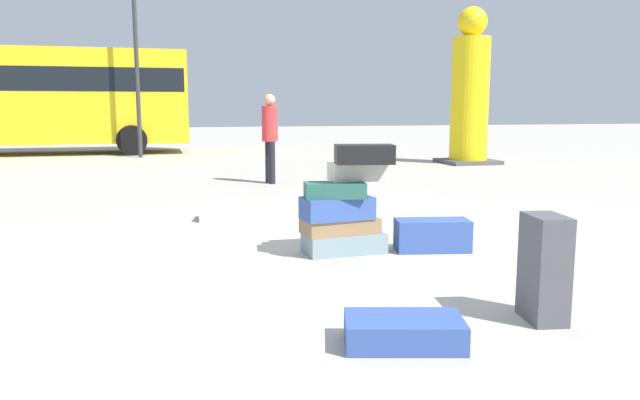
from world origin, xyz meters
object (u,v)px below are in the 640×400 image
object	(u,v)px
suitcase_tower	(345,207)
person_bearded_onlooker	(270,131)
suitcase_navy_white_trunk	(432,235)
suitcase_cream_behind_tower	(221,213)
suitcase_charcoal_right_side	(544,268)
parked_bus	(23,94)
yellow_dummy_statue	(470,95)
suitcase_navy_foreground_near	(404,331)

from	to	relation	value
suitcase_tower	person_bearded_onlooker	world-z (taller)	person_bearded_onlooker
suitcase_navy_white_trunk	suitcase_tower	bearing A→B (deg)	-175.99
suitcase_cream_behind_tower	person_bearded_onlooker	size ratio (longest dim) A/B	0.30
suitcase_cream_behind_tower	suitcase_charcoal_right_side	world-z (taller)	suitcase_charcoal_right_side
parked_bus	suitcase_cream_behind_tower	bearing A→B (deg)	-70.22
suitcase_tower	suitcase_cream_behind_tower	size ratio (longest dim) A/B	2.14
suitcase_charcoal_right_side	person_bearded_onlooker	bearing A→B (deg)	102.43
suitcase_tower	yellow_dummy_statue	bearing A→B (deg)	55.51
yellow_dummy_statue	parked_bus	bearing A→B (deg)	151.74
suitcase_tower	parked_bus	distance (m)	15.96
suitcase_navy_white_trunk	parked_bus	xyz separation A→B (m)	(-6.52, 14.98, 1.68)
suitcase_navy_white_trunk	suitcase_navy_foreground_near	bearing A→B (deg)	-107.56
suitcase_navy_foreground_near	suitcase_charcoal_right_side	bearing A→B (deg)	23.98
suitcase_tower	suitcase_navy_foreground_near	distance (m)	2.42
suitcase_navy_white_trunk	yellow_dummy_statue	distance (m)	10.23
suitcase_tower	suitcase_cream_behind_tower	xyz separation A→B (m)	(-1.00, 2.16, -0.38)
suitcase_charcoal_right_side	parked_bus	size ratio (longest dim) A/B	0.07
yellow_dummy_statue	suitcase_navy_white_trunk	bearing A→B (deg)	-120.01
suitcase_tower	yellow_dummy_statue	xyz separation A→B (m)	(5.94, 8.64, 1.27)
suitcase_cream_behind_tower	person_bearded_onlooker	bearing A→B (deg)	81.17
suitcase_tower	person_bearded_onlooker	distance (m)	5.85
suitcase_navy_foreground_near	parked_bus	distance (m)	18.11
suitcase_tower	parked_bus	xyz separation A→B (m)	(-5.64, 14.87, 1.37)
suitcase_tower	suitcase_navy_white_trunk	size ratio (longest dim) A/B	1.48
suitcase_navy_foreground_near	yellow_dummy_statue	xyz separation A→B (m)	(6.29, 11.01, 1.65)
yellow_dummy_statue	person_bearded_onlooker	bearing A→B (deg)	-153.36
suitcase_charcoal_right_side	person_bearded_onlooker	distance (m)	8.04
suitcase_navy_foreground_near	yellow_dummy_statue	distance (m)	12.78
suitcase_navy_foreground_near	suitcase_tower	bearing A→B (deg)	96.39
suitcase_cream_behind_tower	yellow_dummy_statue	xyz separation A→B (m)	(6.94, 6.49, 1.65)
suitcase_cream_behind_tower	parked_bus	world-z (taller)	parked_bus
suitcase_navy_foreground_near	parked_bus	bearing A→B (deg)	121.86
suitcase_charcoal_right_side	person_bearded_onlooker	size ratio (longest dim) A/B	0.43
person_bearded_onlooker	suitcase_cream_behind_tower	bearing A→B (deg)	-27.42
suitcase_cream_behind_tower	suitcase_navy_foreground_near	distance (m)	4.56
suitcase_tower	suitcase_charcoal_right_side	distance (m)	2.31
suitcase_navy_foreground_near	parked_bus	size ratio (longest dim) A/B	0.07
suitcase_navy_white_trunk	suitcase_cream_behind_tower	bearing A→B (deg)	140.86
suitcase_charcoal_right_side	suitcase_tower	bearing A→B (deg)	117.72
suitcase_cream_behind_tower	suitcase_navy_white_trunk	distance (m)	2.95
parked_bus	suitcase_charcoal_right_side	bearing A→B (deg)	-69.79
suitcase_charcoal_right_side	parked_bus	xyz separation A→B (m)	(-6.36, 17.05, 1.47)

